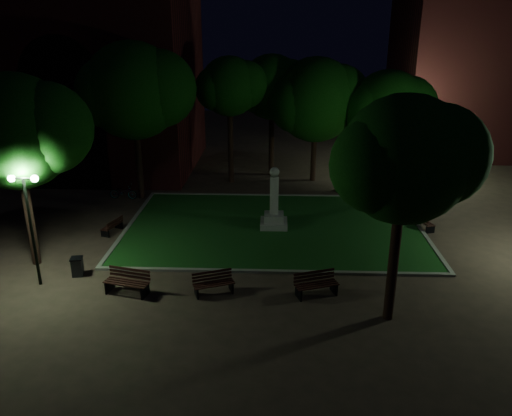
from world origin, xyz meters
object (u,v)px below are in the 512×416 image
Objects in this scene: bench_near_left at (213,284)px; bicycle at (123,192)px; bench_far_side at (348,185)px; bench_right_side at (423,222)px; trash_bin at (77,266)px; bench_near_right at (316,285)px; bench_left_side at (113,226)px; bench_west_near at (128,282)px; monument at (274,211)px.

bench_near_left is 13.10m from bicycle.
bench_far_side is at bearing 40.60° from bench_near_left.
trash_bin is at bearing 95.19° from bench_right_side.
bench_near_right is at bearing 71.58° from bench_far_side.
bench_left_side is 0.97× the size of bench_right_side.
bench_near_left is 0.90× the size of bench_west_near.
bench_near_left is at bearing 62.14° from bench_left_side.
bench_near_right is 1.24× the size of bench_left_side.
bench_near_right reaches higher than bench_left_side.
monument reaches higher than bench_left_side.
monument is at bearing 114.32° from bench_left_side.
bench_near_right is 10.01m from trash_bin.
bicycle reaches higher than trash_bin.
bench_near_right reaches higher than trash_bin.
bench_far_side is at bearing 136.62° from bench_left_side.
bench_left_side is at bearing 126.64° from bench_west_near.
bench_west_near is (-5.73, -7.01, -0.49)m from monument.
bench_near_right is at bearing 124.38° from bench_right_side.
trash_bin is at bearing 16.48° from bench_left_side.
bench_near_left is 0.99× the size of bicycle.
bench_far_side reaches higher than trash_bin.
bench_right_side is (7.76, 0.16, -0.59)m from monument.
trash_bin is at bearing -145.60° from monument.
bench_right_side is (15.96, 1.19, 0.01)m from bench_left_side.
monument is 3.87× the size of trash_bin.
bench_far_side reaches higher than bench_right_side.
bench_left_side is at bearing 130.24° from bench_near_right.
bench_near_right is (1.68, -6.86, -0.51)m from monument.
bicycle is (-9.20, 4.27, -0.51)m from monument.
bench_west_near is 16.86m from bench_far_side.
bicycle is at bearing 100.28° from bench_near_left.
bench_near_right is at bearing -132.23° from bicycle.
bench_right_side is 1.82× the size of trash_bin.
bench_near_right is (4.03, 0.03, 0.03)m from bench_near_left.
bench_near_right is 1.06× the size of bench_far_side.
bench_far_side is 17.58m from trash_bin.
monument is 1.77× the size of bench_near_right.
bench_west_near reaches higher than bench_right_side.
bench_west_near reaches higher than bicycle.
bench_near_left reaches higher than trash_bin.
bench_west_near is at bearing -129.24° from monument.
trash_bin is (-0.05, -4.62, 0.06)m from bench_left_side.
bench_west_near reaches higher than bench_left_side.
trash_bin is (-9.94, 1.21, -0.02)m from bench_near_right.
monument is at bearing 34.40° from trash_bin.
trash_bin is at bearing 146.88° from bench_near_left.
trash_bin is (-8.26, -5.65, -0.54)m from monument.
bench_left_side is (-5.86, 5.86, -0.06)m from bench_near_left.
monument is 10.16m from bicycle.
monument is 7.09m from bench_near_right.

